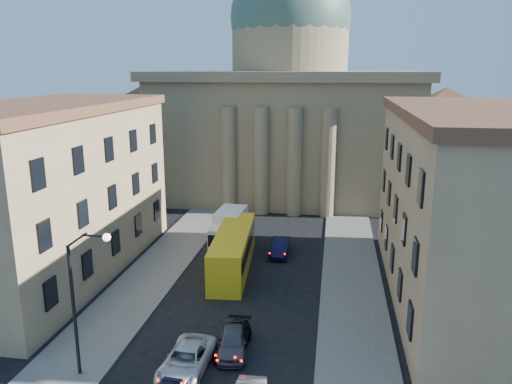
{
  "coord_description": "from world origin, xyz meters",
  "views": [
    {
      "loc": [
        6.66,
        -15.69,
        17.37
      ],
      "look_at": [
        1.11,
        19.16,
        8.61
      ],
      "focal_mm": 35.0,
      "sensor_mm": 36.0,
      "label": 1
    }
  ],
  "objects": [
    {
      "name": "sidewalk_right",
      "position": [
        8.5,
        18.0,
        0.07
      ],
      "size": [
        5.0,
        60.0,
        0.15
      ],
      "primitive_type": "cube",
      "color": "#615F59",
      "rests_on": "ground"
    },
    {
      "name": "building_left",
      "position": [
        -17.0,
        22.0,
        7.42
      ],
      "size": [
        11.6,
        26.6,
        14.7
      ],
      "color": "tan",
      "rests_on": "ground"
    },
    {
      "name": "church",
      "position": [
        0.0,
        55.47,
        11.88
      ],
      "size": [
        68.02,
        28.76,
        36.6
      ],
      "color": "#827050",
      "rests_on": "ground"
    },
    {
      "name": "city_bus",
      "position": [
        -1.86,
        24.96,
        1.86
      ],
      "size": [
        3.72,
        12.46,
        3.46
      ],
      "rotation": [
        0.0,
        0.0,
        0.08
      ],
      "color": "yellow",
      "rests_on": "ground"
    },
    {
      "name": "box_truck",
      "position": [
        -3.5,
        30.7,
        1.67
      ],
      "size": [
        2.78,
        6.52,
        3.53
      ],
      "rotation": [
        0.0,
        0.0,
        -0.04
      ],
      "color": "white",
      "rests_on": "ground"
    },
    {
      "name": "car_left_mid",
      "position": [
        -1.47,
        9.35,
        0.74
      ],
      "size": [
        2.73,
        5.46,
        1.48
      ],
      "primitive_type": "imported",
      "rotation": [
        0.0,
        0.0,
        -0.05
      ],
      "color": "silver",
      "rests_on": "ground"
    },
    {
      "name": "building_right",
      "position": [
        17.0,
        22.0,
        7.42
      ],
      "size": [
        11.6,
        26.6,
        14.7
      ],
      "color": "tan",
      "rests_on": "ground"
    },
    {
      "name": "car_right_far",
      "position": [
        0.8,
        11.81,
        0.75
      ],
      "size": [
        2.34,
        4.62,
        1.51
      ],
      "primitive_type": "imported",
      "rotation": [
        0.0,
        0.0,
        0.13
      ],
      "color": "#4B4C50",
      "rests_on": "ground"
    },
    {
      "name": "sidewalk_left",
      "position": [
        -8.5,
        18.0,
        0.07
      ],
      "size": [
        5.0,
        60.0,
        0.15
      ],
      "primitive_type": "cube",
      "color": "#615F59",
      "rests_on": "ground"
    },
    {
      "name": "street_lamp",
      "position": [
        -6.97,
        8.0,
        5.29
      ],
      "size": [
        2.62,
        0.44,
        8.83
      ],
      "color": "black",
      "rests_on": "ground"
    },
    {
      "name": "car_right_mid",
      "position": [
        0.8,
        12.08,
        0.64
      ],
      "size": [
        1.87,
        4.46,
        1.29
      ],
      "primitive_type": "imported",
      "rotation": [
        0.0,
        0.0,
        -0.01
      ],
      "color": "black",
      "rests_on": "ground"
    },
    {
      "name": "car_right_distant",
      "position": [
        1.85,
        29.19,
        0.76
      ],
      "size": [
        1.65,
        4.61,
        1.51
      ],
      "primitive_type": "imported",
      "rotation": [
        0.0,
        0.0,
        0.01
      ],
      "color": "black",
      "rests_on": "ground"
    }
  ]
}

